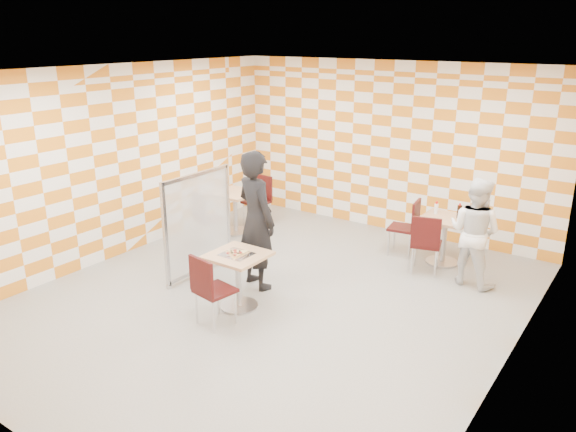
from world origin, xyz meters
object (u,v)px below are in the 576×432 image
(empty_table, at_px, (235,205))
(man_white, at_px, (474,232))
(main_table, at_px, (238,271))
(chair_empty_far, at_px, (260,196))
(second_table, at_px, (445,232))
(chair_second_side, at_px, (409,223))
(chair_second_front, at_px, (426,240))
(partition, at_px, (198,223))
(sport_bottle, at_px, (436,208))
(chair_empty_near, at_px, (205,215))
(man_dark, at_px, (256,220))
(chair_main_front, at_px, (209,286))
(soda_bottle, at_px, (459,212))

(empty_table, distance_m, man_white, 4.17)
(main_table, relative_size, chair_empty_far, 0.81)
(main_table, height_order, second_table, same)
(empty_table, bearing_deg, chair_second_side, 13.92)
(chair_second_front, height_order, man_white, man_white)
(partition, relative_size, sport_bottle, 7.75)
(chair_second_side, bearing_deg, chair_empty_near, -152.47)
(chair_second_side, height_order, chair_empty_far, same)
(partition, height_order, sport_bottle, partition)
(chair_empty_near, bearing_deg, sport_bottle, 26.20)
(empty_table, height_order, man_dark, man_dark)
(second_table, bearing_deg, chair_second_front, -97.12)
(chair_main_front, distance_m, chair_empty_far, 3.90)
(soda_bottle, bearing_deg, man_dark, -130.90)
(main_table, xyz_separation_m, man_dark, (-0.22, 0.67, 0.47))
(chair_empty_near, bearing_deg, main_table, -36.83)
(chair_second_front, distance_m, sport_bottle, 0.75)
(chair_main_front, distance_m, soda_bottle, 4.08)
(chair_second_side, distance_m, chair_empty_near, 3.34)
(second_table, xyz_separation_m, sport_bottle, (-0.20, 0.09, 0.33))
(chair_second_front, bearing_deg, second_table, 82.88)
(chair_main_front, bearing_deg, partition, 137.37)
(second_table, relative_size, chair_second_side, 0.81)
(empty_table, relative_size, chair_second_side, 0.81)
(second_table, height_order, partition, partition)
(chair_main_front, bearing_deg, empty_table, 124.57)
(man_dark, bearing_deg, main_table, 126.52)
(chair_main_front, bearing_deg, main_table, 93.55)
(man_dark, bearing_deg, chair_empty_far, -34.74)
(chair_main_front, bearing_deg, chair_second_side, 73.57)
(partition, relative_size, man_white, 0.99)
(soda_bottle, bearing_deg, second_table, -153.52)
(second_table, height_order, soda_bottle, soda_bottle)
(chair_empty_far, distance_m, soda_bottle, 3.68)
(chair_second_side, height_order, sport_bottle, sport_bottle)
(partition, relative_size, man_dark, 0.79)
(main_table, bearing_deg, chair_second_side, 69.87)
(empty_table, bearing_deg, man_dark, -42.50)
(chair_empty_far, bearing_deg, empty_table, -97.16)
(main_table, relative_size, chair_second_side, 0.81)
(chair_second_side, bearing_deg, second_table, 1.21)
(chair_main_front, height_order, man_dark, man_dark)
(man_dark, xyz_separation_m, soda_bottle, (2.06, 2.37, -0.12))
(main_table, bearing_deg, chair_main_front, -86.45)
(man_white, xyz_separation_m, sport_bottle, (-0.78, 0.59, 0.06))
(chair_second_side, bearing_deg, man_dark, -119.72)
(second_table, relative_size, man_white, 0.48)
(second_table, xyz_separation_m, chair_second_side, (-0.59, -0.01, 0.04))
(second_table, xyz_separation_m, empty_table, (-3.57, -0.75, 0.00))
(second_table, distance_m, chair_second_front, 0.59)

